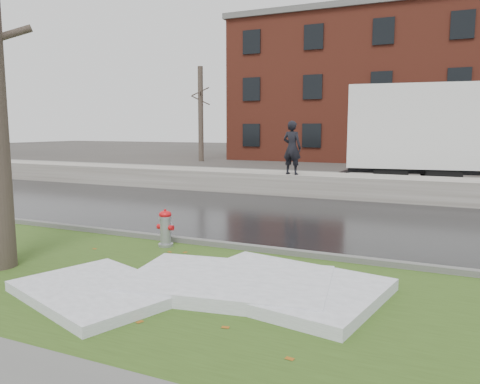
% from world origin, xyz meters
% --- Properties ---
extents(ground, '(120.00, 120.00, 0.00)m').
position_xyz_m(ground, '(0.00, 0.00, 0.00)').
color(ground, '#47423D').
rests_on(ground, ground).
extents(verge, '(60.00, 4.50, 0.04)m').
position_xyz_m(verge, '(0.00, -1.25, 0.02)').
color(verge, '#324A18').
rests_on(verge, ground).
extents(road, '(60.00, 7.00, 0.03)m').
position_xyz_m(road, '(0.00, 4.50, 0.01)').
color(road, black).
rests_on(road, ground).
extents(parking_lot, '(60.00, 9.00, 0.03)m').
position_xyz_m(parking_lot, '(0.00, 13.00, 0.01)').
color(parking_lot, slate).
rests_on(parking_lot, ground).
extents(curb, '(60.00, 0.15, 0.14)m').
position_xyz_m(curb, '(0.00, 1.00, 0.07)').
color(curb, slate).
rests_on(curb, ground).
extents(snowbank, '(60.00, 1.60, 0.75)m').
position_xyz_m(snowbank, '(0.00, 8.70, 0.38)').
color(snowbank, beige).
rests_on(snowbank, ground).
extents(brick_building, '(26.00, 12.00, 10.00)m').
position_xyz_m(brick_building, '(2.00, 30.00, 5.00)').
color(brick_building, maroon).
rests_on(brick_building, ground).
extents(bg_tree_left, '(1.40, 1.62, 6.50)m').
position_xyz_m(bg_tree_left, '(-12.00, 22.00, 3.33)').
color(bg_tree_left, brown).
rests_on(bg_tree_left, ground).
extents(bg_tree_center, '(1.40, 1.62, 6.50)m').
position_xyz_m(bg_tree_center, '(-6.00, 26.00, 3.33)').
color(bg_tree_center, brown).
rests_on(bg_tree_center, ground).
extents(fire_hydrant, '(0.35, 0.30, 0.72)m').
position_xyz_m(fire_hydrant, '(-0.85, 0.60, 0.43)').
color(fire_hydrant, '#93959A').
rests_on(fire_hydrant, verge).
extents(box_truck, '(11.75, 3.95, 3.88)m').
position_xyz_m(box_truck, '(4.56, 12.47, 2.05)').
color(box_truck, black).
rests_on(box_truck, ground).
extents(worker, '(0.72, 0.54, 1.79)m').
position_xyz_m(worker, '(-0.81, 8.15, 1.64)').
color(worker, black).
rests_on(worker, snowbank).
extents(snow_patch_near, '(2.92, 2.43, 0.16)m').
position_xyz_m(snow_patch_near, '(2.03, -0.88, 0.12)').
color(snow_patch_near, white).
rests_on(snow_patch_near, verge).
extents(snow_patch_far, '(2.61, 2.24, 0.14)m').
position_xyz_m(snow_patch_far, '(-0.20, -2.05, 0.11)').
color(snow_patch_far, white).
rests_on(snow_patch_far, verge).
extents(snow_patch_side, '(3.05, 2.21, 0.18)m').
position_xyz_m(snow_patch_side, '(1.30, -1.06, 0.13)').
color(snow_patch_side, white).
rests_on(snow_patch_side, verge).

